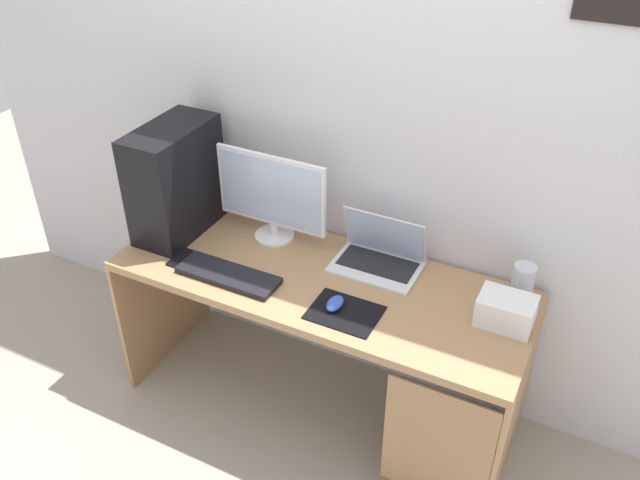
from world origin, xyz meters
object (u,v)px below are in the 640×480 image
Objects in this scene: projector at (506,311)px; cell_phone at (182,258)px; laptop at (379,256)px; pc_tower at (176,180)px; mouse_left at (335,303)px; speaker at (522,283)px; keyboard at (228,275)px; monitor at (272,196)px.

projector is 1.30m from cell_phone.
pc_tower is at bearing -171.27° from laptop.
mouse_left is 0.74× the size of cell_phone.
speaker is 1.13m from keyboard.
monitor is at bearing -177.81° from laptop.
monitor reaches higher than projector.
monitor reaches higher than mouse_left.
projector is 2.08× the size of mouse_left.
projector is at bearing 0.23° from pc_tower.
laptop is at bearing 8.73° from pc_tower.
speaker is at bearing 30.69° from mouse_left.
projector is 0.48× the size of keyboard.
pc_tower is at bearing -179.77° from projector.
speaker reaches higher than keyboard.
pc_tower is 1.15× the size of keyboard.
monitor is 3.19× the size of speaker.
laptop reaches higher than cell_phone.
pc_tower is 2.41× the size of projector.
speaker reaches higher than mouse_left.
monitor is 5.22× the size of mouse_left.
pc_tower is 0.50m from keyboard.
monitor is 0.45m from cell_phone.
monitor is 2.50× the size of projector.
mouse_left reaches higher than keyboard.
pc_tower is 1.44m from projector.
cell_phone is (-0.24, 0.02, -0.01)m from keyboard.
cell_phone is (-1.30, -0.36, -0.07)m from speaker.
mouse_left is (-0.58, -0.20, -0.04)m from projector.
keyboard is at bearing -160.40° from speaker.
pc_tower is 0.91m from laptop.
laptop is at bearing 166.59° from projector.
monitor is 0.57m from mouse_left.
mouse_left reaches higher than cell_phone.
cell_phone is at bearing -155.97° from laptop.
projector is at bearing -13.41° from laptop.
pc_tower is 3.71× the size of cell_phone.
speaker is 0.16m from projector.
speaker is at bearing 3.06° from laptop.
projector is 0.62m from mouse_left.
laptop is 0.83× the size of keyboard.
cell_phone is (0.14, -0.19, -0.24)m from pc_tower.
monitor is at bearing -177.34° from speaker.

